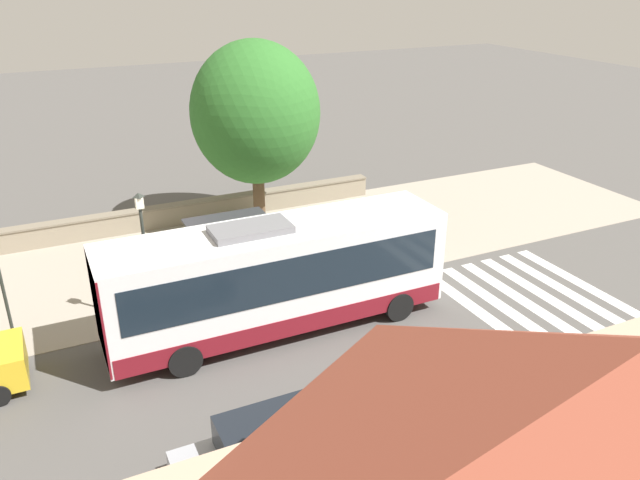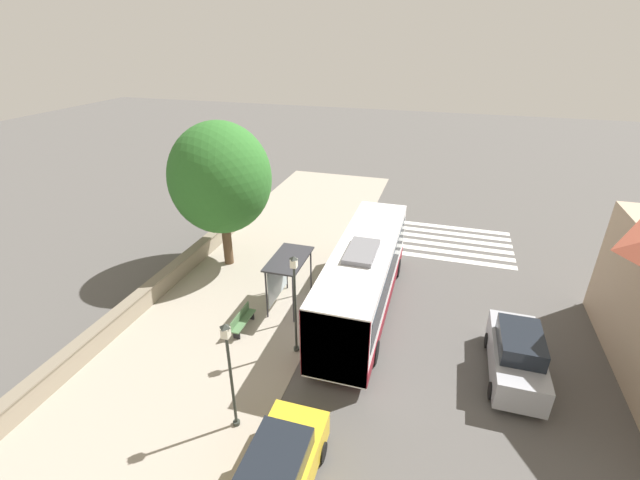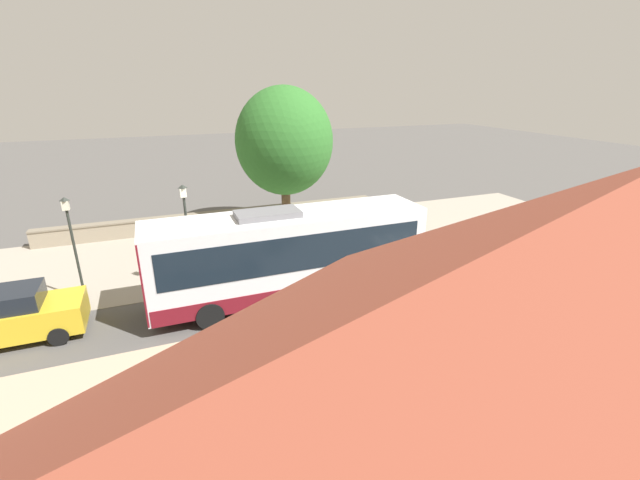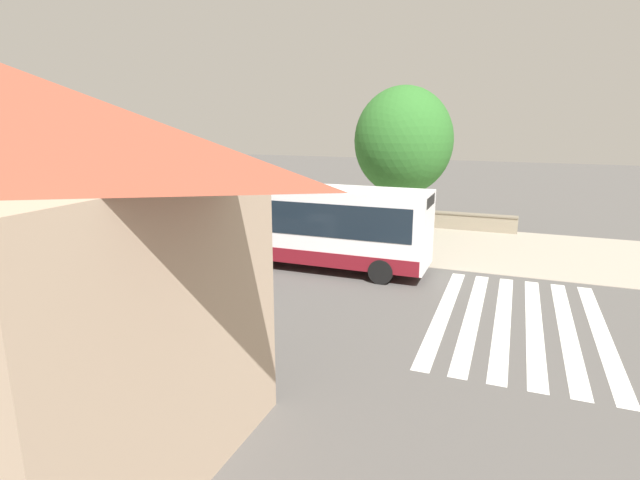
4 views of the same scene
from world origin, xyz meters
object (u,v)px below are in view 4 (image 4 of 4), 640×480
bus_shelter (324,205)px  pedestrian (403,245)px  shade_tree (403,141)px  parked_car_far_lane (160,281)px  street_lamp_near (192,192)px  parked_car_behind_bus (136,227)px  bench (291,228)px  bus (304,223)px  street_lamp_far (254,195)px

bus_shelter → pedestrian: bus_shelter is taller
shade_tree → parked_car_far_lane: bearing=-18.5°
street_lamp_near → parked_car_behind_bus: 3.43m
bench → shade_tree: size_ratio=0.22×
bench → bus_shelter: bearing=62.9°
bench → parked_car_behind_bus: (4.43, -6.84, 0.43)m
bus → parked_car_behind_bus: bearing=-92.9°
bus_shelter → pedestrian: bearing=65.2°
bus → pedestrian: bus is taller
bus_shelter → pedestrian: (2.11, 4.57, -1.16)m
shade_tree → bus_shelter: bearing=-31.8°
parked_car_far_lane → pedestrian: bearing=140.6°
street_lamp_far → parked_car_behind_bus: bearing=-75.4°
parked_car_far_lane → bench: bearing=-178.2°
bus → street_lamp_far: bearing=-120.1°
shade_tree → parked_car_far_lane: size_ratio=1.79×
street_lamp_near → shade_tree: 12.00m
pedestrian → bench: bearing=-115.6°
street_lamp_near → parked_car_behind_bus: size_ratio=0.95×
bus → street_lamp_near: bearing=-109.8°
bus → pedestrian: size_ratio=6.49×
street_lamp_near → street_lamp_far: street_lamp_far is taller
bus → bus_shelter: (-3.68, -0.46, 0.19)m
bus → parked_car_behind_bus: bus is taller
street_lamp_near → shade_tree: (-5.60, 10.29, 2.62)m
bus_shelter → pedestrian: 5.17m
shade_tree → bus: bearing=-16.3°
bus → parked_car_behind_bus: (-0.50, -9.75, -1.04)m
bus_shelter → street_lamp_near: (0.87, -7.36, 0.41)m
parked_car_behind_bus → parked_car_far_lane: size_ratio=0.99×
shade_tree → bench: bearing=-57.1°
bench → parked_car_far_lane: parked_car_far_lane is taller
bus → bus_shelter: 3.72m
bus_shelter → bench: size_ratio=1.59×
pedestrian → shade_tree: size_ratio=0.20×
bus → shade_tree: 9.34m
bench → street_lamp_far: bearing=-13.9°
pedestrian → shade_tree: shade_tree is taller
bus → bench: bus is taller
bus_shelter → bench: (-1.25, -2.45, -1.66)m
bench → parked_car_far_lane: (11.49, 0.36, 0.53)m
parked_car_behind_bus → street_lamp_far: bearing=104.6°
pedestrian → bench: pedestrian is taller
bus → street_lamp_far: 4.25m
bench → street_lamp_far: size_ratio=0.40×
bus_shelter → street_lamp_near: size_ratio=0.68×
bus → parked_car_behind_bus: size_ratio=2.40×
bus → pedestrian: (-1.57, 4.11, -0.96)m
shade_tree → parked_car_behind_bus: shade_tree is taller
bus → bus_shelter: bearing=-172.9°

